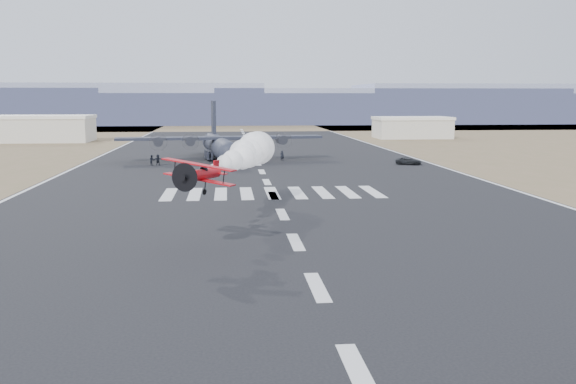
{
  "coord_description": "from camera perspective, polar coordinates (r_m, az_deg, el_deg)",
  "views": [
    {
      "loc": [
        -5.2,
        -24.35,
        11.07
      ],
      "look_at": [
        -0.64,
        23.56,
        4.0
      ],
      "focal_mm": 40.0,
      "sensor_mm": 36.0,
      "label": 1
    }
  ],
  "objects": [
    {
      "name": "ground",
      "position": [
        27.25,
        6.27,
        -15.67
      ],
      "size": [
        500.0,
        500.0,
        0.0
      ],
      "primitive_type": "plane",
      "color": "black",
      "rests_on": "ground"
    },
    {
      "name": "scrub_far",
      "position": [
        254.64,
        -4.29,
        5.85
      ],
      "size": [
        500.0,
        80.0,
        0.0
      ],
      "primitive_type": "cube",
      "color": "brown",
      "rests_on": "ground"
    },
    {
      "name": "runway_markings",
      "position": [
        85.23,
        -1.9,
        0.9
      ],
      "size": [
        60.0,
        260.0,
        0.01
      ],
      "primitive_type": null,
      "color": "silver",
      "rests_on": "ground"
    },
    {
      "name": "ridge_seg_c",
      "position": [
        290.58,
        -17.47,
        7.48
      ],
      "size": [
        150.0,
        50.0,
        17.0
      ],
      "primitive_type": "cube",
      "color": "#828AA6",
      "rests_on": "ground"
    },
    {
      "name": "ridge_seg_d",
      "position": [
        284.43,
        -4.43,
        7.42
      ],
      "size": [
        150.0,
        50.0,
        13.0
      ],
      "primitive_type": "cube",
      "color": "#828AA6",
      "rests_on": "ground"
    },
    {
      "name": "ridge_seg_e",
      "position": [
        292.9,
        8.5,
        7.57
      ],
      "size": [
        150.0,
        50.0,
        15.0
      ],
      "primitive_type": "cube",
      "color": "#828AA6",
      "rests_on": "ground"
    },
    {
      "name": "ridge_seg_f",
      "position": [
        314.86,
        20.16,
        7.39
      ],
      "size": [
        150.0,
        50.0,
        17.0
      ],
      "primitive_type": "cube",
      "color": "#828AA6",
      "rests_on": "ground"
    },
    {
      "name": "hangar_left",
      "position": [
        175.86,
        -20.96,
        5.32
      ],
      "size": [
        24.5,
        14.5,
        6.7
      ],
      "color": "beige",
      "rests_on": "ground"
    },
    {
      "name": "hangar_right",
      "position": [
        181.89,
        10.97,
        5.67
      ],
      "size": [
        20.5,
        12.5,
        5.9
      ],
      "color": "beige",
      "rests_on": "ground"
    },
    {
      "name": "aerobatic_biplane",
      "position": [
        46.74,
        -7.75,
        1.59
      ],
      "size": [
        5.68,
        5.24,
        2.47
      ],
      "rotation": [
        0.0,
        0.12,
        -0.23
      ],
      "color": "red"
    },
    {
      "name": "smoke_trail",
      "position": [
        64.44,
        -3.42,
        3.62
      ],
      "size": [
        6.59,
        21.27,
        3.56
      ],
      "rotation": [
        0.0,
        0.0,
        -0.23
      ],
      "color": "white"
    },
    {
      "name": "transport_aircraft",
      "position": [
        116.31,
        -6.1,
        4.2
      ],
      "size": [
        36.51,
        29.98,
        10.53
      ],
      "rotation": [
        0.0,
        0.0,
        0.12
      ],
      "color": "black",
      "rests_on": "ground"
    },
    {
      "name": "support_vehicle",
      "position": [
        109.43,
        10.67,
        2.72
      ],
      "size": [
        4.72,
        3.39,
        1.19
      ],
      "primitive_type": "imported",
      "rotation": [
        0.0,
        0.0,
        1.2
      ],
      "color": "black",
      "rests_on": "ground"
    },
    {
      "name": "crew_a",
      "position": [
        114.01,
        -0.53,
        3.25
      ],
      "size": [
        0.68,
        0.57,
        1.81
      ],
      "primitive_type": "imported",
      "rotation": [
        0.0,
        0.0,
        3.1
      ],
      "color": "black",
      "rests_on": "ground"
    },
    {
      "name": "crew_b",
      "position": [
        106.85,
        -4.95,
        2.84
      ],
      "size": [
        0.94,
        0.75,
        1.69
      ],
      "primitive_type": "imported",
      "rotation": [
        0.0,
        0.0,
        2.8
      ],
      "color": "black",
      "rests_on": "ground"
    },
    {
      "name": "crew_c",
      "position": [
        112.44,
        -2.81,
        3.13
      ],
      "size": [
        0.93,
        1.18,
        1.66
      ],
      "primitive_type": "imported",
      "rotation": [
        0.0,
        0.0,
        1.1
      ],
      "color": "black",
      "rests_on": "ground"
    },
    {
      "name": "crew_d",
      "position": [
        112.53,
        -6.96,
        3.14
      ],
      "size": [
        0.84,
        1.21,
        1.88
      ],
      "primitive_type": "imported",
      "rotation": [
        0.0,
        0.0,
        4.44
      ],
      "color": "black",
      "rests_on": "ground"
    },
    {
      "name": "crew_e",
      "position": [
        109.83,
        -3.94,
        2.99
      ],
      "size": [
        0.91,
        0.94,
        1.66
      ],
      "primitive_type": "imported",
      "rotation": [
        0.0,
        0.0,
        5.44
      ],
      "color": "black",
      "rests_on": "ground"
    },
    {
      "name": "crew_f",
      "position": [
        108.36,
        -11.48,
        2.81
      ],
      "size": [
        1.76,
        1.14,
        1.82
      ],
      "primitive_type": "imported",
      "rotation": [
        0.0,
        0.0,
        0.39
      ],
      "color": "black",
      "rests_on": "ground"
    },
    {
      "name": "crew_g",
      "position": [
        109.99,
        -2.24,
        3.07
      ],
      "size": [
        0.82,
        0.75,
        1.86
      ],
      "primitive_type": "imported",
      "rotation": [
        0.0,
        0.0,
        0.33
      ],
      "color": "black",
      "rests_on": "ground"
    },
    {
      "name": "crew_h",
      "position": [
        108.8,
        -12.02,
        2.79
      ],
      "size": [
        0.91,
        0.97,
        1.71
      ],
      "primitive_type": "imported",
      "rotation": [
        0.0,
        0.0,
        2.23
      ],
      "color": "black",
      "rests_on": "ground"
    }
  ]
}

